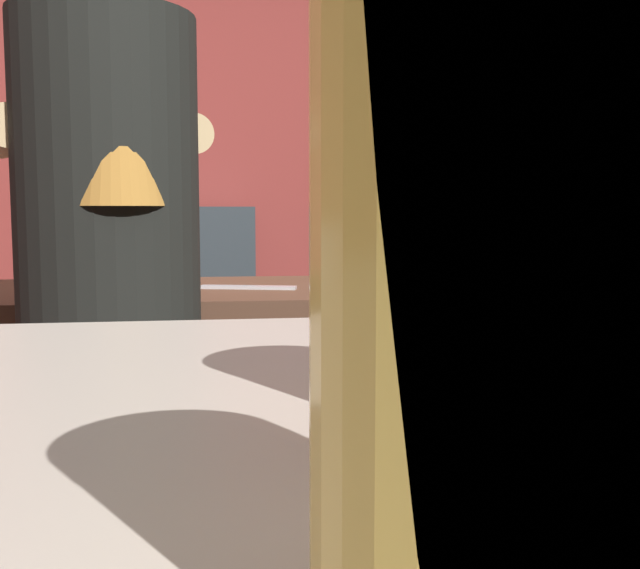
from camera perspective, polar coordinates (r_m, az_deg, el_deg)
wall_back at (r=3.50m, az=-10.76°, el=9.76°), size 5.20×0.10×2.70m
prep_counter at (r=2.02m, az=-2.18°, el=-12.95°), size 2.10×0.60×0.90m
back_shelf at (r=3.27m, az=-12.62°, el=-3.98°), size 0.86×0.36×1.11m
bartender at (r=1.47m, az=-15.68°, el=0.43°), size 0.50×0.55×1.67m
knife_block at (r=2.10m, az=16.99°, el=2.99°), size 0.10×0.08×0.28m
mixing_bowl at (r=1.98m, az=-12.22°, el=0.66°), size 0.19×0.19×0.05m
chefs_knife at (r=1.87m, az=-5.49°, el=-0.21°), size 0.24×0.09×0.01m
pint_glass_near at (r=0.13m, az=15.76°, el=1.51°), size 0.08×0.08×0.13m
pint_glass_far at (r=0.26m, az=14.24°, el=3.93°), size 0.07×0.07×0.13m
bottle_hot_sauce at (r=3.34m, az=-19.10°, el=6.83°), size 0.07×0.07×0.18m
bottle_olive_oil at (r=3.33m, az=-16.45°, el=6.92°), size 0.06×0.06×0.18m
bottle_vinegar at (r=3.28m, az=-12.18°, el=7.06°), size 0.06×0.06×0.18m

